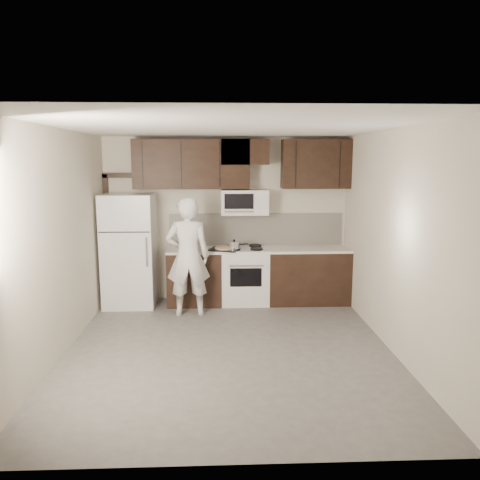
{
  "coord_description": "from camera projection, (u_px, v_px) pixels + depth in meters",
  "views": [
    {
      "loc": [
        -0.09,
        -5.51,
        2.32
      ],
      "look_at": [
        0.18,
        0.9,
        1.22
      ],
      "focal_mm": 35.0,
      "sensor_mm": 36.0,
      "label": 1
    }
  ],
  "objects": [
    {
      "name": "refrigerator",
      "position": [
        130.0,
        250.0,
        7.47
      ],
      "size": [
        0.8,
        0.76,
        1.8
      ],
      "color": "silver",
      "rests_on": "floor"
    },
    {
      "name": "backsplash",
      "position": [
        256.0,
        229.0,
        7.85
      ],
      "size": [
        2.9,
        0.02,
        0.54
      ],
      "primitive_type": "cube",
      "color": "silver",
      "rests_on": "counter_run"
    },
    {
      "name": "person",
      "position": [
        188.0,
        257.0,
        7.0
      ],
      "size": [
        0.69,
        0.48,
        1.79
      ],
      "primitive_type": "imported",
      "rotation": [
        0.0,
        0.0,
        3.22
      ],
      "color": "white",
      "rests_on": "floor"
    },
    {
      "name": "counter_run",
      "position": [
        263.0,
        275.0,
        7.68
      ],
      "size": [
        2.95,
        0.64,
        0.91
      ],
      "color": "black",
      "rests_on": "floor"
    },
    {
      "name": "back_wall",
      "position": [
        226.0,
        219.0,
        7.81
      ],
      "size": [
        4.0,
        0.0,
        4.0
      ],
      "primitive_type": "plane",
      "rotation": [
        1.57,
        0.0,
        0.0
      ],
      "color": "#B9AF9E",
      "rests_on": "ground"
    },
    {
      "name": "stove",
      "position": [
        245.0,
        275.0,
        7.66
      ],
      "size": [
        0.76,
        0.66,
        0.94
      ],
      "color": "silver",
      "rests_on": "floor"
    },
    {
      "name": "ceiling",
      "position": [
        228.0,
        127.0,
        5.37
      ],
      "size": [
        4.5,
        4.5,
        0.0
      ],
      "primitive_type": "plane",
      "rotation": [
        3.14,
        0.0,
        0.0
      ],
      "color": "white",
      "rests_on": "back_wall"
    },
    {
      "name": "door_trim",
      "position": [
        110.0,
        226.0,
        7.71
      ],
      "size": [
        0.5,
        0.08,
        2.12
      ],
      "color": "black",
      "rests_on": "floor"
    },
    {
      "name": "microwave",
      "position": [
        245.0,
        202.0,
        7.58
      ],
      "size": [
        0.76,
        0.42,
        0.4
      ],
      "color": "silver",
      "rests_on": "upper_cabinets"
    },
    {
      "name": "upper_cabinets",
      "position": [
        239.0,
        163.0,
        7.49
      ],
      "size": [
        3.48,
        0.35,
        0.78
      ],
      "color": "black",
      "rests_on": "back_wall"
    },
    {
      "name": "saucepan",
      "position": [
        234.0,
        246.0,
        7.42
      ],
      "size": [
        0.32,
        0.18,
        0.17
      ],
      "color": "silver",
      "rests_on": "stove"
    },
    {
      "name": "floor",
      "position": [
        229.0,
        349.0,
        5.82
      ],
      "size": [
        4.5,
        4.5,
        0.0
      ],
      "primitive_type": "plane",
      "color": "#524F4D",
      "rests_on": "ground"
    },
    {
      "name": "pizza",
      "position": [
        224.0,
        248.0,
        7.43
      ],
      "size": [
        0.38,
        0.38,
        0.02
      ],
      "primitive_type": "cylinder",
      "rotation": [
        0.0,
        0.0,
        -0.33
      ],
      "color": "beige",
      "rests_on": "baking_tray"
    },
    {
      "name": "baking_tray",
      "position": [
        224.0,
        249.0,
        7.43
      ],
      "size": [
        0.53,
        0.46,
        0.02
      ],
      "primitive_type": "cube",
      "rotation": [
        0.0,
        0.0,
        -0.33
      ],
      "color": "black",
      "rests_on": "counter_run"
    }
  ]
}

